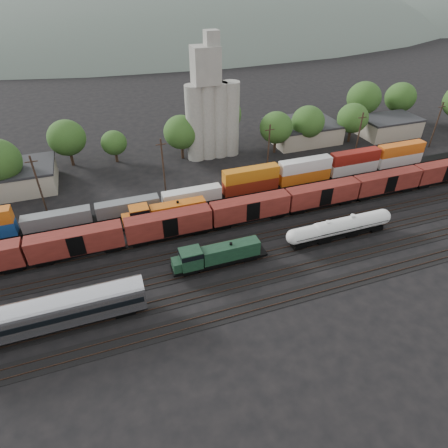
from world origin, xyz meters
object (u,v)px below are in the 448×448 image
object	(u,v)px
green_locomotive	(215,256)
orange_locomotive	(163,213)
passenger_coach	(47,313)
grain_silo	(212,112)
tank_car_a	(326,230)

from	to	relation	value
green_locomotive	orange_locomotive	distance (m)	15.86
green_locomotive	passenger_coach	distance (m)	24.98
green_locomotive	passenger_coach	bearing A→B (deg)	-168.44
green_locomotive	passenger_coach	xyz separation A→B (m)	(-24.45, -5.00, 1.08)
orange_locomotive	passenger_coach	bearing A→B (deg)	-133.98
orange_locomotive	grain_silo	size ratio (longest dim) A/B	0.59
passenger_coach	green_locomotive	bearing A→B (deg)	11.56
tank_car_a	grain_silo	world-z (taller)	grain_silo
grain_silo	passenger_coach	bearing A→B (deg)	-129.19
tank_car_a	orange_locomotive	xyz separation A→B (m)	(-25.64, 15.00, 0.03)
passenger_coach	grain_silo	size ratio (longest dim) A/B	0.87
green_locomotive	orange_locomotive	bearing A→B (deg)	108.95
orange_locomotive	grain_silo	bearing A→B (deg)	55.01
tank_car_a	green_locomotive	bearing A→B (deg)	-180.00
passenger_coach	grain_silo	xyz separation A→B (m)	(37.50, 46.00, 7.78)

